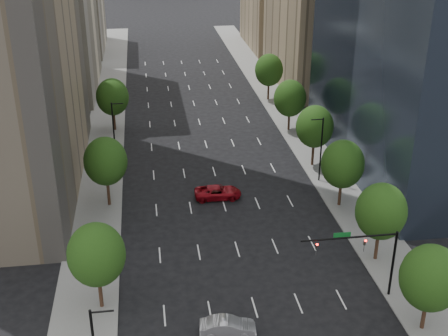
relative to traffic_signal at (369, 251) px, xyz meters
name	(u,v)px	position (x,y,z in m)	size (l,w,h in m)	color
sidewalk_left	(100,178)	(-26.03, 30.00, -5.10)	(6.00, 200.00, 0.15)	slate
sidewalk_right	(322,164)	(4.97, 30.00, -5.10)	(6.00, 200.00, 0.15)	slate
filler_left	(73,13)	(-35.53, 106.00, 3.83)	(14.00, 26.00, 18.00)	beige
parking_tan_right	(315,8)	(14.47, 70.00, 9.83)	(14.00, 30.00, 30.00)	#8C7759
filler_right	(276,14)	(14.47, 103.00, 2.83)	(14.00, 26.00, 16.00)	#8C7759
tree_right_0	(430,278)	(3.47, -5.00, 0.22)	(5.20, 5.20, 8.39)	#382316
tree_right_1	(381,211)	(3.47, 6.00, 0.58)	(5.20, 5.20, 8.75)	#382316
tree_right_2	(343,164)	(3.47, 18.00, 0.43)	(5.20, 5.20, 8.61)	#382316
tree_right_3	(315,127)	(3.47, 30.00, 0.72)	(5.20, 5.20, 8.89)	#382316
tree_right_4	(290,98)	(3.47, 44.00, 0.29)	(5.20, 5.20, 8.46)	#382316
tree_right_5	(269,70)	(3.47, 60.00, 0.58)	(5.20, 5.20, 8.75)	#382316
tree_left_0	(96,255)	(-24.53, 2.00, 0.58)	(5.20, 5.20, 8.75)	#382316
tree_left_1	(106,161)	(-24.53, 22.00, 0.79)	(5.20, 5.20, 8.97)	#382316
tree_left_2	(112,97)	(-24.53, 48.00, 0.50)	(5.20, 5.20, 8.68)	#382316
streetlight_rn	(321,148)	(2.91, 25.00, -0.33)	(1.70, 0.20, 9.00)	black
streetlight_ln	(114,131)	(-23.96, 35.00, -0.33)	(1.70, 0.20, 9.00)	black
traffic_signal	(369,251)	(0.00, 0.00, 0.00)	(9.12, 0.40, 7.38)	black
car_silver	(228,327)	(-13.53, -3.29, -4.37)	(1.70, 4.88, 1.61)	#A6A6AB
car_red_far	(218,192)	(-11.03, 22.08, -4.35)	(2.72, 5.90, 1.64)	maroon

